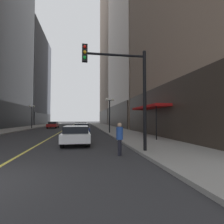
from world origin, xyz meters
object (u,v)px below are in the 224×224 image
car_green (81,126)px  car_navy (81,129)px  street_lamp_left_far (32,112)px  car_red (53,125)px  pedestrian_in_blue_hoodie (120,136)px  car_white (76,134)px  traffic_light_near_right (126,83)px  street_lamp_right_mid (110,108)px  fire_hydrant_right (120,133)px

car_green → car_navy: bearing=-89.1°
car_green → street_lamp_left_far: bearing=143.2°
car_navy → car_red: 17.87m
car_green → pedestrian_in_blue_hoodie: 20.01m
car_white → car_red: 25.23m
traffic_light_near_right → street_lamp_right_mid: (1.05, 12.78, -0.49)m
car_navy → traffic_light_near_right: 12.40m
traffic_light_near_right → fire_hydrant_right: 9.62m
street_lamp_left_far → street_lamp_right_mid: (12.80, -13.68, 0.00)m
car_white → pedestrian_in_blue_hoodie: (2.29, -4.40, 0.22)m
traffic_light_near_right → car_navy: bearing=101.5°
street_lamp_left_far → fire_hydrant_right: (13.30, -17.58, -2.86)m
traffic_light_near_right → street_lamp_left_far: bearing=113.9°
car_navy → street_lamp_left_far: street_lamp_left_far is taller
car_navy → traffic_light_near_right: (2.40, -11.78, 3.02)m
car_white → car_green: 15.50m
traffic_light_near_right → fire_hydrant_right: size_ratio=7.06×
pedestrian_in_blue_hoodie → traffic_light_near_right: bearing=39.9°
car_navy → car_white: bearing=-92.2°
pedestrian_in_blue_hoodie → car_navy: bearing=99.3°
pedestrian_in_blue_hoodie → fire_hydrant_right: 9.44m
traffic_light_near_right → car_white: bearing=123.5°
pedestrian_in_blue_hoodie → traffic_light_near_right: 2.85m
traffic_light_near_right → street_lamp_left_far: size_ratio=1.28×
car_white → car_navy: (0.29, 7.72, -0.00)m
pedestrian_in_blue_hoodie → street_lamp_right_mid: (1.45, 13.12, 2.31)m
street_lamp_right_mid → pedestrian_in_blue_hoodie: bearing=-96.3°
car_green → traffic_light_near_right: bearing=-82.7°
car_white → traffic_light_near_right: size_ratio=0.83×
pedestrian_in_blue_hoodie → street_lamp_right_mid: size_ratio=0.37×
street_lamp_left_far → street_lamp_right_mid: bearing=-46.9°
pedestrian_in_blue_hoodie → street_lamp_left_far: (-11.35, 26.80, 2.31)m
car_navy → pedestrian_in_blue_hoodie: (1.99, -12.12, 0.23)m
pedestrian_in_blue_hoodie → fire_hydrant_right: size_ratio=2.04×
pedestrian_in_blue_hoodie → street_lamp_left_far: bearing=112.9°
car_navy → traffic_light_near_right: traffic_light_near_right is taller
car_red → pedestrian_in_blue_hoodie: (7.80, -29.02, 0.22)m
pedestrian_in_blue_hoodie → street_lamp_left_far: street_lamp_left_far is taller
car_navy → car_green: (-0.12, 7.78, 0.00)m
street_lamp_right_mid → fire_hydrant_right: street_lamp_right_mid is taller
traffic_light_near_right → car_red: bearing=106.0°
car_red → traffic_light_near_right: 29.98m
traffic_light_near_right → fire_hydrant_right: bearing=80.1°
fire_hydrant_right → street_lamp_left_far: bearing=127.1°
car_navy → street_lamp_right_mid: 4.40m
car_navy → pedestrian_in_blue_hoodie: 12.28m
car_navy → car_green: size_ratio=1.07×
car_green → fire_hydrant_right: (4.07, -10.68, -0.32)m
car_green → fire_hydrant_right: car_green is taller
pedestrian_in_blue_hoodie → car_white: bearing=117.5°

